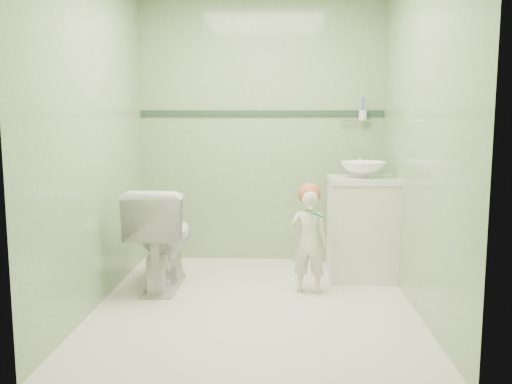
{
  "coord_description": "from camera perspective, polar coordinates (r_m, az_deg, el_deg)",
  "views": [
    {
      "loc": [
        0.17,
        -3.65,
        1.3
      ],
      "look_at": [
        0.0,
        0.15,
        0.78
      ],
      "focal_mm": 37.74,
      "sensor_mm": 36.0,
      "label": 1
    }
  ],
  "objects": [
    {
      "name": "basin",
      "position": [
        4.42,
        11.27,
        2.36
      ],
      "size": [
        0.37,
        0.37,
        0.13
      ],
      "primitive_type": "imported",
      "color": "white",
      "rests_on": "counter"
    },
    {
      "name": "hair_cap",
      "position": [
        4.0,
        5.67,
        -0.25
      ],
      "size": [
        0.17,
        0.17,
        0.17
      ],
      "primitive_type": "sphere",
      "color": "#C15C3E",
      "rests_on": "toddler"
    },
    {
      "name": "toilet",
      "position": [
        4.23,
        -9.96,
        -4.72
      ],
      "size": [
        0.44,
        0.77,
        0.79
      ],
      "primitive_type": "imported",
      "rotation": [
        0.0,
        0.0,
        3.15
      ],
      "color": "white",
      "rests_on": "ground"
    },
    {
      "name": "cup_holder",
      "position": [
        4.89,
        11.16,
        7.96
      ],
      "size": [
        0.26,
        0.07,
        0.21
      ],
      "color": "silver",
      "rests_on": "room_shell"
    },
    {
      "name": "vanity",
      "position": [
        4.49,
        11.1,
        -3.93
      ],
      "size": [
        0.52,
        0.5,
        0.8
      ],
      "primitive_type": "cube",
      "color": "silver",
      "rests_on": "ground"
    },
    {
      "name": "trim_stripe",
      "position": [
        4.89,
        0.57,
        8.35
      ],
      "size": [
        2.2,
        0.02,
        0.05
      ],
      "primitive_type": "cube",
      "color": "#294331",
      "rests_on": "room_shell"
    },
    {
      "name": "counter",
      "position": [
        4.43,
        11.24,
        1.28
      ],
      "size": [
        0.54,
        0.52,
        0.04
      ],
      "primitive_type": "cube",
      "color": "white",
      "rests_on": "vanity"
    },
    {
      "name": "faucet",
      "position": [
        4.6,
        10.95,
        3.57
      ],
      "size": [
        0.03,
        0.13,
        0.18
      ],
      "color": "silver",
      "rests_on": "counter"
    },
    {
      "name": "ground",
      "position": [
        3.88,
        -0.1,
        -11.8
      ],
      "size": [
        2.5,
        2.5,
        0.0
      ],
      "primitive_type": "plane",
      "color": "silver",
      "rests_on": "ground"
    },
    {
      "name": "room_shell",
      "position": [
        3.66,
        -0.1,
        6.22
      ],
      "size": [
        2.5,
        2.54,
        2.4
      ],
      "color": "#87AC7A",
      "rests_on": "ground"
    },
    {
      "name": "teal_toothbrush",
      "position": [
        3.86,
        6.47,
        -2.36
      ],
      "size": [
        0.11,
        0.14,
        0.08
      ],
      "color": "#109275",
      "rests_on": "toddler"
    },
    {
      "name": "toddler",
      "position": [
        4.04,
        5.62,
        -5.28
      ],
      "size": [
        0.32,
        0.24,
        0.78
      ],
      "primitive_type": "imported",
      "rotation": [
        0.0,
        0.0,
        2.94
      ],
      "color": "beige",
      "rests_on": "ground"
    }
  ]
}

